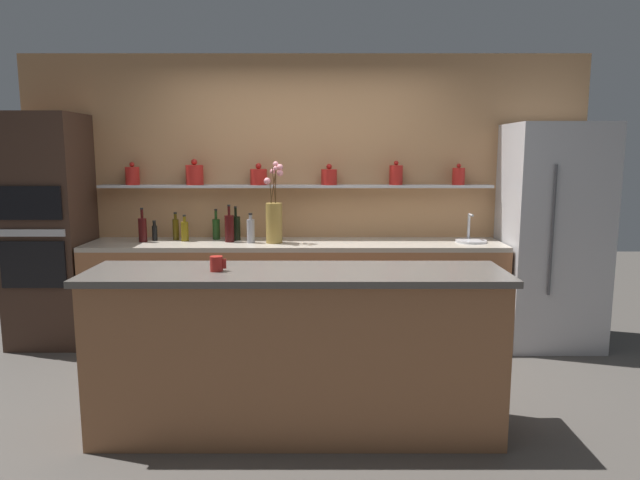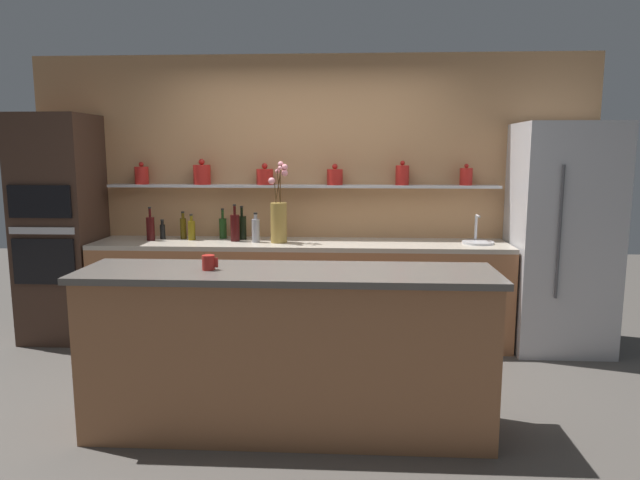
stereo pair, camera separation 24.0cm
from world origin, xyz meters
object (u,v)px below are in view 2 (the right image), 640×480
(bottle_wine_2, at_px, (223,228))
(bottle_wine_3, at_px, (235,227))
(bottle_oil_0, at_px, (183,228))
(coffee_mug, at_px, (209,263))
(refrigerator, at_px, (561,238))
(flower_vase, at_px, (279,217))
(bottle_wine_7, at_px, (242,227))
(bottle_sauce_4, at_px, (163,231))
(oven_tower, at_px, (61,229))
(bottle_oil_6, at_px, (192,230))
(bottle_wine_5, at_px, (151,228))
(sink_fixture, at_px, (478,241))
(bottle_spirit_1, at_px, (256,230))

(bottle_wine_2, bearing_deg, bottle_wine_3, -46.76)
(bottle_oil_0, height_order, coffee_mug, bottle_oil_0)
(refrigerator, bearing_deg, flower_vase, 179.87)
(bottle_oil_0, distance_m, bottle_wine_7, 0.55)
(bottle_oil_0, xyz_separation_m, bottle_wine_3, (0.51, -0.12, 0.02))
(bottle_sauce_4, height_order, coffee_mug, coffee_mug)
(oven_tower, distance_m, coffee_mug, 2.49)
(bottle_wine_3, distance_m, bottle_oil_6, 0.41)
(flower_vase, relative_size, bottle_wine_2, 2.55)
(bottle_wine_5, height_order, bottle_wine_7, bottle_wine_7)
(bottle_oil_0, distance_m, bottle_wine_3, 0.52)
(oven_tower, height_order, sink_fixture, oven_tower)
(bottle_spirit_1, distance_m, bottle_wine_2, 0.40)
(flower_vase, xyz_separation_m, bottle_wine_2, (-0.55, 0.21, -0.12))
(flower_vase, distance_m, bottle_wine_2, 0.60)
(bottle_oil_0, bearing_deg, refrigerator, -2.98)
(sink_fixture, distance_m, bottle_wine_2, 2.32)
(oven_tower, xyz_separation_m, bottle_spirit_1, (1.80, -0.03, 0.00))
(oven_tower, xyz_separation_m, bottle_oil_6, (1.20, 0.07, -0.01))
(bottle_oil_6, bearing_deg, bottle_wine_3, -6.39)
(bottle_wine_2, bearing_deg, sink_fixture, -4.09)
(bottle_sauce_4, bearing_deg, bottle_wine_5, -134.29)
(bottle_oil_6, height_order, bottle_wine_7, bottle_wine_7)
(bottle_wine_2, height_order, coffee_mug, bottle_wine_2)
(bottle_spirit_1, height_order, bottle_wine_5, bottle_wine_5)
(bottle_spirit_1, bearing_deg, refrigerator, -0.24)
(oven_tower, xyz_separation_m, flower_vase, (2.01, -0.03, 0.12))
(flower_vase, bearing_deg, coffee_mug, -97.00)
(bottle_wine_5, bearing_deg, bottle_spirit_1, -2.90)
(bottle_wine_2, relative_size, bottle_wine_7, 0.91)
(bottle_spirit_1, bearing_deg, bottle_oil_0, 166.89)
(refrigerator, height_order, bottle_oil_0, refrigerator)
(bottle_oil_6, bearing_deg, bottle_oil_0, 144.45)
(bottle_wine_7, bearing_deg, bottle_spirit_1, -46.43)
(flower_vase, distance_m, bottle_sauce_4, 1.12)
(oven_tower, height_order, bottle_oil_0, oven_tower)
(refrigerator, distance_m, bottle_wine_3, 2.86)
(bottle_wine_2, xyz_separation_m, bottle_sauce_4, (-0.55, -0.07, -0.02))
(bottle_oil_0, height_order, bottle_spirit_1, bottle_spirit_1)
(refrigerator, relative_size, bottle_wine_3, 5.87)
(refrigerator, xyz_separation_m, bottle_sauce_4, (-3.56, 0.15, 0.02))
(flower_vase, distance_m, bottle_oil_6, 0.83)
(flower_vase, height_order, bottle_wine_2, flower_vase)
(bottle_oil_0, height_order, bottle_wine_2, bottle_wine_2)
(sink_fixture, relative_size, coffee_mug, 2.88)
(sink_fixture, bearing_deg, bottle_oil_6, 178.75)
(bottle_wine_3, xyz_separation_m, coffee_mug, (0.20, -1.74, 0.02))
(sink_fixture, xyz_separation_m, bottle_wine_7, (-2.12, 0.13, 0.09))
(flower_vase, distance_m, bottle_wine_5, 1.19)
(flower_vase, height_order, bottle_oil_6, flower_vase)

